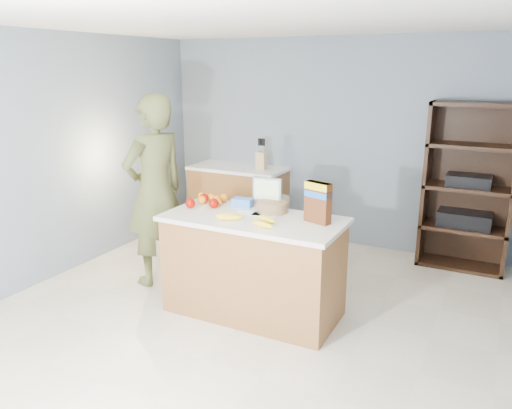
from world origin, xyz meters
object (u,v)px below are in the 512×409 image
at_px(counter_peninsula, 253,269).
at_px(cereal_box, 318,199).
at_px(tv, 267,191).
at_px(shelving_unit, 468,190).
at_px(person, 155,191).

height_order(counter_peninsula, cereal_box, cereal_box).
distance_m(counter_peninsula, tv, 0.72).
relative_size(shelving_unit, person, 0.94).
relative_size(shelving_unit, cereal_box, 5.27).
bearing_deg(tv, cereal_box, -20.95).
relative_size(counter_peninsula, cereal_box, 4.57).
distance_m(counter_peninsula, shelving_unit, 2.61).
bearing_deg(counter_peninsula, shelving_unit, 52.89).
distance_m(shelving_unit, cereal_box, 2.20).
distance_m(person, cereal_box, 1.75).
xyz_separation_m(shelving_unit, cereal_box, (-1.01, -1.94, 0.23)).
bearing_deg(counter_peninsula, person, 171.27).
xyz_separation_m(counter_peninsula, person, (-1.20, 0.18, 0.54)).
height_order(counter_peninsula, person, person).
bearing_deg(cereal_box, tv, 159.05).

